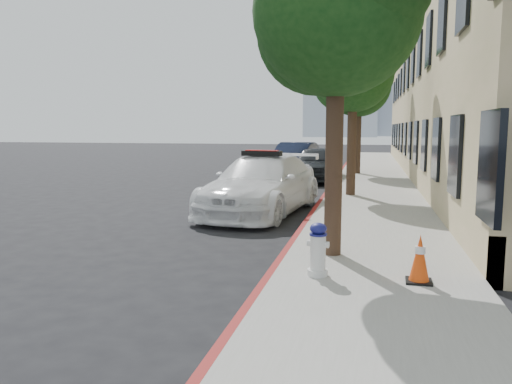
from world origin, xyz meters
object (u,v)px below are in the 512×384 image
at_px(fire_hydrant, 318,250).
at_px(parked_car_far, 295,158).
at_px(parked_car_mid, 316,164).
at_px(police_car, 262,184).
at_px(traffic_cone, 420,259).

bearing_deg(fire_hydrant, parked_car_far, 109.92).
xyz_separation_m(parked_car_mid, parked_car_far, (-1.44, 3.32, 0.03)).
distance_m(police_car, traffic_cone, 7.07).
bearing_deg(parked_car_mid, fire_hydrant, -78.67).
distance_m(parked_car_mid, fire_hydrant, 14.81).
bearing_deg(traffic_cone, fire_hydrant, 179.86).
bearing_deg(police_car, traffic_cone, -51.52).
height_order(parked_car_mid, fire_hydrant, parked_car_mid).
bearing_deg(traffic_cone, police_car, 120.86).
distance_m(parked_car_mid, parked_car_far, 3.62).
relative_size(parked_car_far, fire_hydrant, 6.04).
relative_size(parked_car_mid, parked_car_far, 0.93).
xyz_separation_m(parked_car_far, fire_hydrant, (3.02, -18.04, -0.26)).
distance_m(parked_car_far, traffic_cone, 18.59).
xyz_separation_m(parked_car_mid, traffic_cone, (3.03, -14.72, -0.27)).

